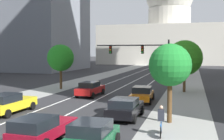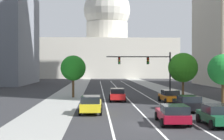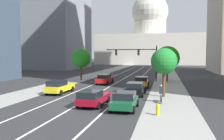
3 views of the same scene
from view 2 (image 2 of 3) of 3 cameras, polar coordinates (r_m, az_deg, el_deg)
name	(u,v)px [view 2 (image 2 of 3)]	position (r m, az deg, el deg)	size (l,w,h in m)	color
ground_plane	(117,88)	(62.75, 0.90, -3.17)	(400.00, 400.00, 0.00)	#2B2B2D
sidewalk_left	(73,90)	(57.79, -6.92, -3.49)	(4.51, 130.00, 0.01)	gray
sidewalk_right	(164,89)	(58.90, 9.18, -3.41)	(4.51, 130.00, 0.01)	gray
lane_stripe_left	(103,94)	(47.68, -1.52, -4.34)	(0.16, 90.00, 0.01)	white
lane_stripe_center	(123,94)	(47.83, 2.03, -4.33)	(0.16, 90.00, 0.01)	white
lane_stripe_right	(143,94)	(48.17, 5.56, -4.30)	(0.16, 90.00, 0.01)	white
capitol_building	(107,47)	(123.50, -0.89, 4.15)	(49.75, 26.50, 35.92)	beige
car_red	(117,94)	(38.74, 0.95, -4.33)	(2.07, 4.62, 1.52)	red
car_orange	(170,96)	(37.54, 10.25, -4.56)	(2.18, 4.39, 1.44)	orange
car_crimson	(173,114)	(23.60, 10.69, -7.59)	(2.22, 4.46, 1.45)	maroon
car_black	(188,103)	(30.63, 13.28, -5.68)	(2.14, 4.42, 1.47)	black
car_yellow	(91,104)	(28.70, -3.71, -6.01)	(2.06, 4.78, 1.58)	yellow
car_green	(218,115)	(23.78, 18.16, -7.54)	(2.05, 4.03, 1.46)	#14512D
traffic_signal_mast	(149,65)	(44.88, 6.54, 0.91)	(8.95, 0.39, 6.13)	black
street_tree_near_left	(73,68)	(43.34, -6.88, 0.33)	(3.37, 3.37, 5.62)	#51381E
street_tree_near_right	(223,70)	(31.06, 19.06, 0.04)	(2.83, 2.83, 5.27)	#51381E
street_tree_far_right	(183,68)	(46.01, 12.42, 0.42)	(4.11, 4.11, 6.05)	#51381E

